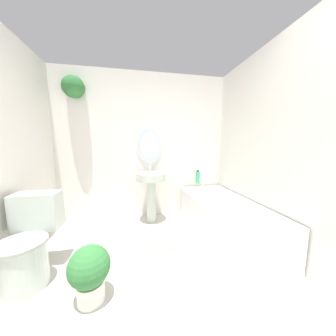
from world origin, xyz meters
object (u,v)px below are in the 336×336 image
Objects in this scene: toilet at (29,243)px; shampoo_bottle at (198,177)px; potted_plant at (90,271)px; bathtub at (224,218)px; pedestal_sink at (151,185)px.

shampoo_bottle is at bearing 28.35° from toilet.
shampoo_bottle is at bearing 45.54° from potted_plant.
toilet is at bearing -151.65° from shampoo_bottle.
potted_plant is (-1.43, -1.45, -0.41)m from shampoo_bottle.
potted_plant is at bearing -134.46° from shampoo_bottle.
bathtub is (2.12, 0.34, -0.09)m from toilet.
bathtub is at bearing -82.81° from shampoo_bottle.
bathtub is (0.92, -0.62, -0.34)m from pedestal_sink.
pedestal_sink is at bearing -170.77° from shampoo_bottle.
bathtub is 1.68m from potted_plant.
toilet is 0.85× the size of pedestal_sink.
toilet reaches higher than bathtub.
pedestal_sink is at bearing 146.09° from bathtub.
pedestal_sink is 1.16m from bathtub.
pedestal_sink reaches higher than potted_plant.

